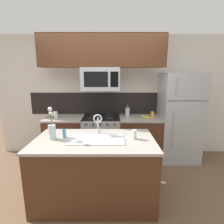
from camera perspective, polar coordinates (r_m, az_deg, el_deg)
The scene contains 20 objects.
ground_plane at distance 3.17m, azimuth -4.17°, elevation -22.03°, with size 10.00×10.00×0.00m, color brown.
rear_partition at distance 3.93m, azimuth 1.33°, elevation 5.10°, with size 5.20×0.10×2.60m, color silver.
splash_band at distance 3.90m, azimuth -3.08°, elevation 2.81°, with size 3.15×0.01×0.48m, color black.
back_counter_left at distance 3.89m, azimuth -14.69°, elevation -8.20°, with size 0.80×0.65×0.91m.
back_counter_right at distance 3.80m, azimuth 9.06°, elevation -8.40°, with size 0.88×0.65×0.91m.
stove_range at distance 3.76m, azimuth -3.24°, elevation -8.40°, with size 0.76×0.64×0.93m.
microwave at distance 3.50m, azimuth -3.51°, elevation 10.68°, with size 0.74×0.40×0.44m.
upper_cabinet_band at distance 3.50m, azimuth -3.00°, elevation 19.22°, with size 2.38×0.34×0.60m, color #4C2B19.
refrigerator at distance 3.90m, azimuth 21.15°, elevation -1.63°, with size 0.78×0.74×1.82m.
storage_jar_tall at distance 3.84m, azimuth -19.15°, elevation -0.65°, with size 0.08×0.08×0.13m.
storage_jar_medium at distance 3.76m, azimuth -17.75°, elevation -0.60°, with size 0.08×0.08×0.16m.
banana_bunch at distance 3.63m, azimuth 11.20°, elevation -1.63°, with size 0.19×0.15×0.08m.
french_press at distance 3.67m, azimuth 5.29°, elevation -0.04°, with size 0.09×0.09×0.27m.
coffee_tin at distance 3.76m, azimuth 13.29°, elevation -0.74°, with size 0.08×0.08×0.11m, color gold.
island_counter at distance 2.64m, azimuth -5.37°, elevation -18.08°, with size 1.66×0.92×0.91m.
kitchen_sink at distance 2.46m, azimuth -4.75°, elevation -10.33°, with size 0.76×0.44×0.16m.
sink_faucet at distance 2.58m, azimuth -4.42°, elevation -3.00°, with size 0.14×0.14×0.31m.
dish_soap_bottle at distance 2.54m, azimuth -15.13°, elevation -6.69°, with size 0.06×0.05×0.16m.
drinking_glass at distance 2.44m, azimuth 7.51°, elevation -7.30°, with size 0.06×0.06×0.13m.
flower_vase at distance 2.53m, azimuth -18.79°, elevation -5.57°, with size 0.10×0.14×0.46m.
Camera 1 is at (0.22, -2.62, 1.78)m, focal length 28.00 mm.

